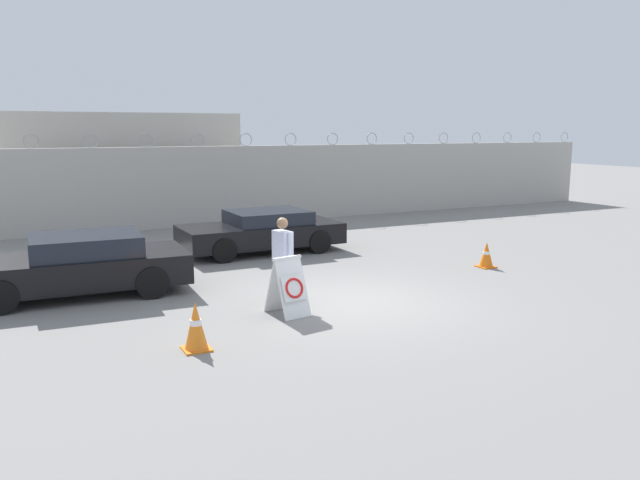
{
  "coord_description": "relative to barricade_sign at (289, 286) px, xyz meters",
  "views": [
    {
      "loc": [
        -5.92,
        -10.38,
        3.38
      ],
      "look_at": [
        -0.28,
        1.0,
        1.12
      ],
      "focal_mm": 35.0,
      "sensor_mm": 36.0,
      "label": 1
    }
  ],
  "objects": [
    {
      "name": "building_block",
      "position": [
        -0.5,
        15.9,
        1.44
      ],
      "size": [
        8.3,
        5.81,
        3.97
      ],
      "color": "#B2ADA3",
      "rests_on": "ground_plane"
    },
    {
      "name": "traffic_cone_mid",
      "position": [
        5.99,
        1.5,
        -0.23
      ],
      "size": [
        0.4,
        0.4,
        0.63
      ],
      "color": "orange",
      "rests_on": "ground_plane"
    },
    {
      "name": "perimeter_wall",
      "position": [
        1.5,
        11.3,
        0.86
      ],
      "size": [
        36.0,
        0.3,
        3.25
      ],
      "color": "#ADA8A0",
      "rests_on": "ground_plane"
    },
    {
      "name": "traffic_cone_near",
      "position": [
        -2.04,
        -1.09,
        -0.16
      ],
      "size": [
        0.42,
        0.42,
        0.77
      ],
      "color": "orange",
      "rests_on": "ground_plane"
    },
    {
      "name": "parked_car_front_coupe",
      "position": [
        -3.32,
        3.21,
        0.09
      ],
      "size": [
        4.51,
        2.16,
        1.25
      ],
      "rotation": [
        0.0,
        0.0,
        3.1
      ],
      "color": "black",
      "rests_on": "ground_plane"
    },
    {
      "name": "barricade_sign",
      "position": [
        0.0,
        0.0,
        0.0
      ],
      "size": [
        0.68,
        0.85,
        1.09
      ],
      "rotation": [
        0.0,
        0.0,
        0.17
      ],
      "color": "white",
      "rests_on": "ground_plane"
    },
    {
      "name": "parked_car_rear_sedan",
      "position": [
        1.73,
        5.82,
        0.05
      ],
      "size": [
        4.43,
        2.06,
        1.15
      ],
      "rotation": [
        0.0,
        0.0,
        3.15
      ],
      "color": "black",
      "rests_on": "ground_plane"
    },
    {
      "name": "security_guard",
      "position": [
        0.21,
        0.76,
        0.4
      ],
      "size": [
        0.37,
        0.66,
        1.71
      ],
      "rotation": [
        0.0,
        0.0,
        1.78
      ],
      "color": "#232838",
      "rests_on": "ground_plane"
    },
    {
      "name": "ground_plane",
      "position": [
        1.5,
        0.15,
        -0.54
      ],
      "size": [
        90.0,
        90.0,
        0.0
      ],
      "primitive_type": "plane",
      "color": "gray"
    }
  ]
}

